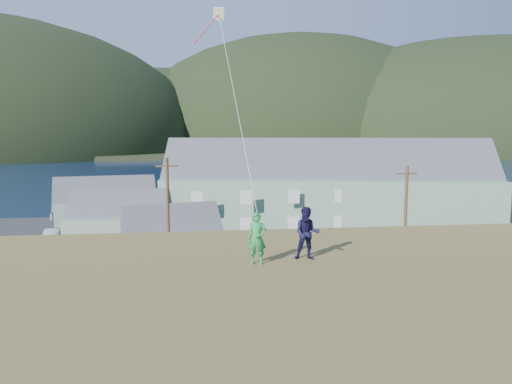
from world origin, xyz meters
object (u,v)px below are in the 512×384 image
Objects in this scene: shed_white at (173,239)px; kite_flyer_navy at (307,233)px; kite_flyer_green at (257,238)px; shed_palegreen_near at (119,222)px; shed_palegreen_far at (106,206)px; lodge at (327,189)px; wharf at (155,208)px.

shed_white is 26.99m from kite_flyer_navy.
kite_flyer_navy is at bearing 20.51° from kite_flyer_green.
shed_palegreen_near is 0.82× the size of shed_palegreen_far.
shed_palegreen_near is 5.93× the size of kite_flyer_green.
kite_flyer_navy is (14.10, -43.33, 5.15)m from shed_palegreen_far.
shed_palegreen_far is (-25.61, 4.13, -2.09)m from lodge.
shed_palegreen_near is 35.61m from kite_flyer_green.
kite_flyer_navy reaches higher than shed_palegreen_far.
shed_white is at bearing -131.16° from lodge.
kite_flyer_navy is (-11.51, -39.20, 3.07)m from lodge.
shed_palegreen_far is 7.19× the size of kite_flyer_green.
shed_palegreen_far is at bearing 102.10° from shed_white.
shed_palegreen_far is (-8.43, 17.54, 0.44)m from shed_white.
kite_flyer_green is (7.77, -58.38, 7.62)m from wharf.
kite_flyer_green is at bearing -69.26° from shed_palegreen_near.
shed_palegreen_near is (-22.71, -5.68, -2.36)m from lodge.
shed_palegreen_far is at bearing 111.71° from shed_palegreen_near.
shed_palegreen_near reaches higher than wharf.
shed_white is 19.47m from shed_palegreen_far.
shed_palegreen_far is at bearing 113.69° from kite_flyer_green.
lodge is at bearing 85.83° from kite_flyer_navy.
kite_flyer_green reaches higher than shed_palegreen_near.
lodge is at bearing -19.71° from shed_palegreen_far.
kite_flyer_green is (3.87, -26.19, 5.55)m from shed_white.
wharf is 14.14× the size of kite_flyer_navy.
lodge is at bearing 79.41° from kite_flyer_green.
lodge is 21.06× the size of kite_flyer_navy.
shed_palegreen_near is 5.63× the size of kite_flyer_navy.
lodge reaches higher than shed_palegreen_far.
shed_white is at bearing -49.18° from shed_palegreen_near.
lodge is at bearing 24.41° from shed_white.
shed_palegreen_far is 45.72m from kite_flyer_green.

